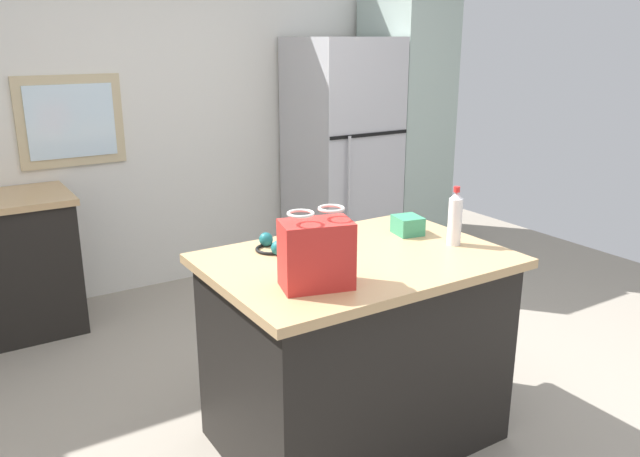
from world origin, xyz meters
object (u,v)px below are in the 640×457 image
at_px(tall_cabinet, 404,131).
at_px(kitchen_island, 355,349).
at_px(shopping_bag, 316,254).
at_px(bottle, 455,218).
at_px(small_box, 408,225).
at_px(refrigerator, 341,156).
at_px(ear_defenders, 272,246).

bearing_deg(tall_cabinet, kitchen_island, -133.64).
height_order(tall_cabinet, shopping_bag, tall_cabinet).
bearing_deg(bottle, small_box, 107.34).
distance_m(refrigerator, bottle, 2.24).
relative_size(shopping_bag, bottle, 1.12).
height_order(bottle, ear_defenders, bottle).
distance_m(kitchen_island, tall_cabinet, 2.81).
relative_size(refrigerator, tall_cabinet, 0.85).
bearing_deg(small_box, bottle, -72.66).
distance_m(shopping_bag, bottle, 0.81).
distance_m(refrigerator, small_box, 2.04).
height_order(kitchen_island, ear_defenders, ear_defenders).
distance_m(kitchen_island, shopping_bag, 0.70).
height_order(refrigerator, bottle, refrigerator).
xyz_separation_m(kitchen_island, refrigerator, (1.27, 1.99, 0.45)).
xyz_separation_m(refrigerator, shopping_bag, (-1.60, -2.19, 0.13)).
relative_size(tall_cabinet, ear_defenders, 10.62).
relative_size(refrigerator, bottle, 6.65).
relative_size(kitchen_island, small_box, 9.64).
bearing_deg(kitchen_island, refrigerator, 57.51).
bearing_deg(ear_defenders, tall_cabinet, 38.39).
relative_size(kitchen_island, refrigerator, 0.71).
xyz_separation_m(refrigerator, small_box, (-0.87, -1.85, 0.04)).
height_order(refrigerator, ear_defenders, refrigerator).
distance_m(small_box, ear_defenders, 0.68).
bearing_deg(kitchen_island, small_box, 19.19).
bearing_deg(tall_cabinet, small_box, -129.02).
bearing_deg(shopping_bag, ear_defenders, 82.63).
xyz_separation_m(tall_cabinet, bottle, (-1.42, -2.09, -0.04)).
xyz_separation_m(bottle, ear_defenders, (-0.74, 0.37, -0.10)).
relative_size(refrigerator, shopping_bag, 5.93).
bearing_deg(refrigerator, ear_defenders, -131.84).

